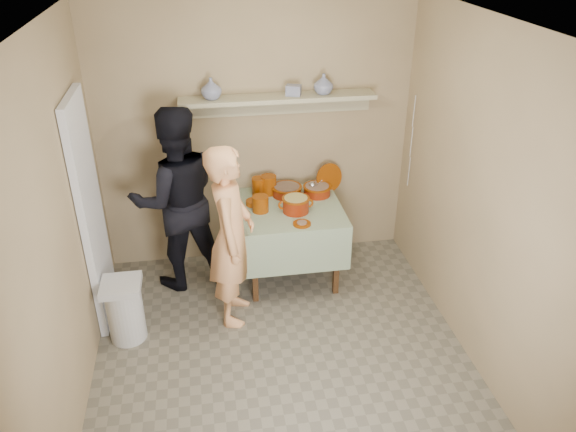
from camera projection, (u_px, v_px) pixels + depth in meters
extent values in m
plane|color=#716A59|center=(285.00, 366.00, 4.48)|extent=(3.50, 3.50, 0.00)
cube|color=silver|center=(91.00, 214.00, 4.62)|extent=(0.06, 0.70, 2.00)
cylinder|color=#712D06|center=(259.00, 186.00, 5.43)|extent=(0.13, 0.13, 0.18)
cylinder|color=#712D06|center=(269.00, 185.00, 5.45)|extent=(0.16, 0.16, 0.19)
cylinder|color=#712D06|center=(260.00, 204.00, 5.14)|extent=(0.15, 0.15, 0.15)
cylinder|color=#712D06|center=(254.00, 202.00, 5.28)|extent=(0.15, 0.15, 0.04)
cylinder|color=#712D06|center=(329.00, 178.00, 5.54)|extent=(0.30, 0.18, 0.28)
imported|color=navy|center=(323.00, 84.00, 5.10)|extent=(0.22, 0.22, 0.19)
imported|color=navy|center=(211.00, 88.00, 4.96)|extent=(0.24, 0.24, 0.19)
cube|color=navy|center=(293.00, 90.00, 5.08)|extent=(0.16, 0.13, 0.09)
imported|color=#F5A669|center=(231.00, 236.00, 4.68)|extent=(0.49, 0.65, 1.62)
imported|color=black|center=(177.00, 200.00, 5.12)|extent=(0.97, 0.83, 1.76)
cube|color=tan|center=(256.00, 136.00, 5.38)|extent=(3.00, 0.02, 2.60)
cube|color=tan|center=(350.00, 429.00, 2.33)|extent=(3.00, 0.02, 2.60)
cube|color=tan|center=(55.00, 243.00, 3.64)|extent=(0.02, 3.50, 2.60)
cube|color=tan|center=(489.00, 208.00, 4.07)|extent=(0.02, 3.50, 2.60)
cube|color=silver|center=(283.00, 27.00, 3.23)|extent=(3.00, 3.50, 0.02)
cube|color=#4C2D16|center=(255.00, 268.00, 5.07)|extent=(0.05, 0.05, 0.71)
cube|color=#4C2D16|center=(337.00, 261.00, 5.18)|extent=(0.05, 0.05, 0.71)
cube|color=#4C2D16|center=(247.00, 227.00, 5.73)|extent=(0.05, 0.05, 0.71)
cube|color=#4C2D16|center=(319.00, 221.00, 5.84)|extent=(0.05, 0.05, 0.71)
cube|color=#4C2D16|center=(289.00, 209.00, 5.27)|extent=(0.90, 0.90, 0.04)
cube|color=#27591E|center=(289.00, 207.00, 5.26)|extent=(0.96, 0.96, 0.01)
cube|color=#27591E|center=(298.00, 253.00, 4.95)|extent=(0.96, 0.01, 0.44)
cube|color=#27591E|center=(282.00, 204.00, 5.78)|extent=(0.96, 0.01, 0.44)
cube|color=#27591E|center=(239.00, 231.00, 5.30)|extent=(0.01, 0.96, 0.44)
cube|color=#27591E|center=(338.00, 223.00, 5.43)|extent=(0.01, 0.96, 0.44)
cylinder|color=#6A1202|center=(287.00, 191.00, 5.44)|extent=(0.28, 0.28, 0.09)
cylinder|color=#712D06|center=(287.00, 187.00, 5.42)|extent=(0.30, 0.30, 0.01)
cylinder|color=brown|center=(287.00, 188.00, 5.43)|extent=(0.25, 0.25, 0.05)
cylinder|color=#6A1202|center=(317.00, 190.00, 5.45)|extent=(0.26, 0.26, 0.09)
cylinder|color=#712D06|center=(317.00, 187.00, 5.43)|extent=(0.28, 0.28, 0.01)
cylinder|color=#8C6B54|center=(317.00, 188.00, 5.44)|extent=(0.23, 0.23, 0.05)
cylinder|color=silver|center=(319.00, 183.00, 5.29)|extent=(0.01, 0.22, 0.16)
sphere|color=silver|center=(312.00, 185.00, 5.42)|extent=(0.07, 0.07, 0.07)
cylinder|color=#6A1202|center=(296.00, 205.00, 5.13)|extent=(0.24, 0.24, 0.14)
cylinder|color=#712D06|center=(296.00, 199.00, 5.10)|extent=(0.25, 0.25, 0.01)
cylinder|color=tan|center=(296.00, 200.00, 5.11)|extent=(0.21, 0.21, 0.05)
torus|color=#712D06|center=(283.00, 205.00, 5.11)|extent=(0.09, 0.02, 0.09)
torus|color=#712D06|center=(309.00, 203.00, 5.15)|extent=(0.09, 0.02, 0.09)
cylinder|color=#712D06|center=(302.00, 224.00, 4.95)|extent=(0.16, 0.16, 0.02)
cylinder|color=#8C6B54|center=(302.00, 223.00, 4.94)|extent=(0.09, 0.09, 0.01)
cube|color=tan|center=(278.00, 98.00, 5.10)|extent=(1.80, 0.25, 0.04)
cube|color=tan|center=(276.00, 105.00, 5.25)|extent=(1.80, 0.02, 0.18)
cylinder|color=silver|center=(126.00, 313.00, 4.67)|extent=(0.30, 0.30, 0.50)
cube|color=silver|center=(121.00, 286.00, 4.53)|extent=(0.32, 0.32, 0.06)
cylinder|color=silver|center=(414.00, 111.00, 5.25)|extent=(0.01, 0.01, 0.30)
cylinder|color=silver|center=(411.00, 142.00, 5.37)|extent=(0.01, 0.01, 0.30)
cylinder|color=silver|center=(409.00, 171.00, 5.50)|extent=(0.01, 0.01, 0.30)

